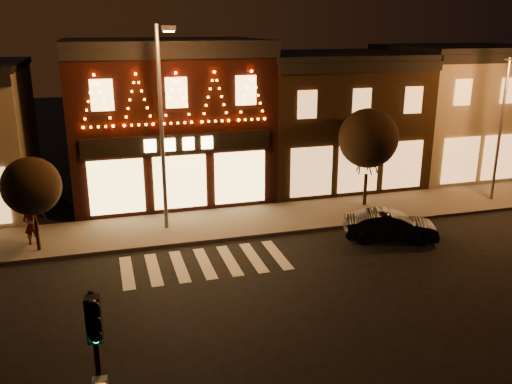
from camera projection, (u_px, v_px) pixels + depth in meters
name	position (u px, v px, depth m)	size (l,w,h in m)	color
ground	(229.00, 313.00, 17.81)	(120.00, 120.00, 0.00)	black
sidewalk_far	(230.00, 223.00, 25.67)	(44.00, 4.00, 0.15)	#47423D
building_pulp	(167.00, 118.00, 29.41)	(10.20, 8.34, 8.30)	black
building_right_a	(329.00, 118.00, 32.08)	(9.20, 8.28, 7.50)	#322211
building_right_b	(460.00, 109.00, 34.45)	(9.20, 8.28, 7.80)	#7B7057
traffic_signal_near	(97.00, 351.00, 10.45)	(0.31, 0.42, 4.08)	black
streetlamp_mid	(163.00, 114.00, 23.12)	(0.66, 2.04, 8.90)	#59595E
streetlamp_right	(504.00, 119.00, 27.45)	(0.59, 1.68, 7.33)	#59595E
tree_left	(31.00, 186.00, 21.60)	(2.33, 2.33, 3.90)	black
tree_right	(368.00, 138.00, 27.01)	(2.96, 2.96, 4.95)	black
dark_sedan	(390.00, 226.00, 23.63)	(1.38, 3.96, 1.30)	black
pedestrian	(31.00, 225.00, 22.77)	(0.61, 0.40, 1.68)	gray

